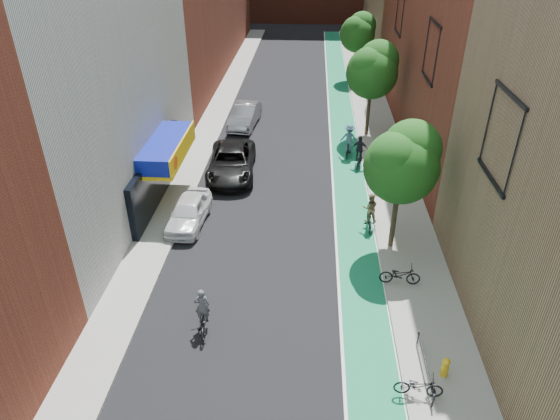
% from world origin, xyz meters
% --- Properties ---
extents(bike_lane, '(2.00, 68.00, 0.01)m').
position_xyz_m(bike_lane, '(4.00, 26.00, 0.01)').
color(bike_lane, '#157753').
rests_on(bike_lane, ground).
extents(sidewalk_left, '(2.00, 68.00, 0.15)m').
position_xyz_m(sidewalk_left, '(-6.00, 26.00, 0.07)').
color(sidewalk_left, gray).
rests_on(sidewalk_left, ground).
extents(sidewalk_right, '(3.00, 68.00, 0.15)m').
position_xyz_m(sidewalk_right, '(6.50, 26.00, 0.07)').
color(sidewalk_right, gray).
rests_on(sidewalk_right, ground).
extents(building_left_white, '(8.00, 20.00, 12.00)m').
position_xyz_m(building_left_white, '(-11.00, 14.00, 6.00)').
color(building_left_white, silver).
rests_on(building_left_white, ground).
extents(tree_near, '(3.40, 3.36, 6.42)m').
position_xyz_m(tree_near, '(5.65, 10.02, 4.66)').
color(tree_near, '#332619').
rests_on(tree_near, ground).
extents(tree_mid, '(3.55, 3.53, 6.74)m').
position_xyz_m(tree_mid, '(5.65, 24.02, 4.89)').
color(tree_mid, '#332619').
rests_on(tree_mid, ground).
extents(tree_far, '(3.30, 3.25, 6.21)m').
position_xyz_m(tree_far, '(5.65, 38.02, 4.50)').
color(tree_far, '#332619').
rests_on(tree_far, ground).
extents(parked_car_white, '(1.97, 4.34, 1.45)m').
position_xyz_m(parked_car_white, '(-4.60, 11.54, 0.72)').
color(parked_car_white, silver).
rests_on(parked_car_white, ground).
extents(parked_car_black, '(3.16, 6.16, 1.66)m').
position_xyz_m(parked_car_black, '(-3.22, 17.30, 0.83)').
color(parked_car_black, black).
rests_on(parked_car_black, ground).
extents(parked_car_silver, '(2.20, 5.11, 1.64)m').
position_xyz_m(parked_car_silver, '(-3.42, 25.46, 0.82)').
color(parked_car_silver, gray).
rests_on(parked_car_silver, ground).
extents(cyclist_lead, '(0.97, 1.96, 1.91)m').
position_xyz_m(cyclist_lead, '(-2.38, 3.98, 0.63)').
color(cyclist_lead, black).
rests_on(cyclist_lead, ground).
extents(cyclist_lane_near, '(0.78, 1.81, 1.95)m').
position_xyz_m(cyclist_lane_near, '(4.70, 11.74, 0.80)').
color(cyclist_lane_near, black).
rests_on(cyclist_lane_near, ground).
extents(cyclist_lane_mid, '(1.06, 1.89, 2.04)m').
position_xyz_m(cyclist_lane_mid, '(4.70, 18.93, 0.76)').
color(cyclist_lane_mid, black).
rests_on(cyclist_lane_mid, ground).
extents(cyclist_lane_far, '(1.34, 1.66, 2.21)m').
position_xyz_m(cyclist_lane_far, '(4.12, 20.47, 1.03)').
color(cyclist_lane_far, black).
rests_on(cyclist_lane_far, ground).
extents(parked_bike_near, '(1.66, 0.67, 0.86)m').
position_xyz_m(parked_bike_near, '(5.40, 1.26, 0.58)').
color(parked_bike_near, black).
rests_on(parked_bike_near, sidewalk_right).
extents(parked_bike_far, '(1.78, 0.67, 0.92)m').
position_xyz_m(parked_bike_far, '(5.60, 7.11, 0.61)').
color(parked_bike_far, black).
rests_on(parked_bike_far, sidewalk_right).
extents(fire_hydrant, '(0.27, 0.27, 0.78)m').
position_xyz_m(fire_hydrant, '(6.47, 2.16, 0.57)').
color(fire_hydrant, yellow).
rests_on(fire_hydrant, sidewalk_right).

